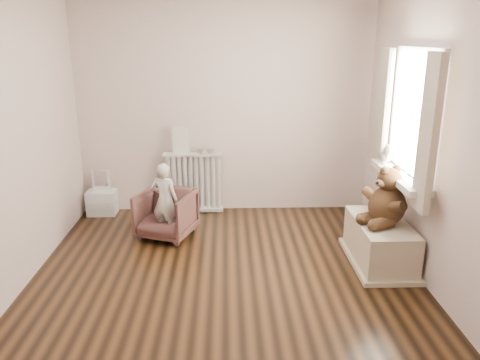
{
  "coord_description": "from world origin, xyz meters",
  "views": [
    {
      "loc": [
        0.02,
        -3.93,
        2.15
      ],
      "look_at": [
        0.15,
        0.45,
        0.8
      ],
      "focal_mm": 35.0,
      "sensor_mm": 36.0,
      "label": 1
    }
  ],
  "objects_px": {
    "teddy_bear": "(388,200)",
    "toy_vanity": "(101,193)",
    "toy_bench": "(380,244)",
    "child": "(165,200)",
    "plush_cat": "(386,153)",
    "radiator": "(194,183)",
    "armchair": "(166,214)"
  },
  "relations": [
    {
      "from": "teddy_bear",
      "to": "toy_vanity",
      "type": "bearing_deg",
      "value": 130.39
    },
    {
      "from": "radiator",
      "to": "toy_vanity",
      "type": "bearing_deg",
      "value": -178.51
    },
    {
      "from": "plush_cat",
      "to": "armchair",
      "type": "bearing_deg",
      "value": 155.37
    },
    {
      "from": "radiator",
      "to": "toy_vanity",
      "type": "height_order",
      "value": "radiator"
    },
    {
      "from": "child",
      "to": "toy_bench",
      "type": "relative_size",
      "value": 0.92
    },
    {
      "from": "toy_vanity",
      "to": "toy_bench",
      "type": "height_order",
      "value": "toy_vanity"
    },
    {
      "from": "toy_vanity",
      "to": "armchair",
      "type": "relative_size",
      "value": 0.96
    },
    {
      "from": "toy_vanity",
      "to": "teddy_bear",
      "type": "distance_m",
      "value": 3.44
    },
    {
      "from": "plush_cat",
      "to": "child",
      "type": "bearing_deg",
      "value": 156.6
    },
    {
      "from": "toy_vanity",
      "to": "armchair",
      "type": "xyz_separation_m",
      "value": [
        0.89,
        -0.72,
        -0.01
      ]
    },
    {
      "from": "toy_bench",
      "to": "plush_cat",
      "type": "height_order",
      "value": "plush_cat"
    },
    {
      "from": "child",
      "to": "plush_cat",
      "type": "relative_size",
      "value": 3.35
    },
    {
      "from": "radiator",
      "to": "teddy_bear",
      "type": "bearing_deg",
      "value": -37.62
    },
    {
      "from": "armchair",
      "to": "teddy_bear",
      "type": "distance_m",
      "value": 2.35
    },
    {
      "from": "plush_cat",
      "to": "radiator",
      "type": "bearing_deg",
      "value": 135.61
    },
    {
      "from": "teddy_bear",
      "to": "toy_bench",
      "type": "bearing_deg",
      "value": 89.18
    },
    {
      "from": "radiator",
      "to": "child",
      "type": "height_order",
      "value": "child"
    },
    {
      "from": "armchair",
      "to": "child",
      "type": "distance_m",
      "value": 0.19
    },
    {
      "from": "radiator",
      "to": "toy_vanity",
      "type": "xyz_separation_m",
      "value": [
        -1.15,
        -0.03,
        -0.11
      ]
    },
    {
      "from": "teddy_bear",
      "to": "child",
      "type": "bearing_deg",
      "value": 138.17
    },
    {
      "from": "toy_bench",
      "to": "toy_vanity",
      "type": "bearing_deg",
      "value": 155.21
    },
    {
      "from": "child",
      "to": "plush_cat",
      "type": "height_order",
      "value": "plush_cat"
    },
    {
      "from": "armchair",
      "to": "plush_cat",
      "type": "relative_size",
      "value": 2.29
    },
    {
      "from": "toy_vanity",
      "to": "toy_bench",
      "type": "xyz_separation_m",
      "value": [
        3.07,
        -1.42,
        -0.08
      ]
    },
    {
      "from": "armchair",
      "to": "plush_cat",
      "type": "height_order",
      "value": "plush_cat"
    },
    {
      "from": "radiator",
      "to": "plush_cat",
      "type": "bearing_deg",
      "value": -25.48
    },
    {
      "from": "toy_bench",
      "to": "radiator",
      "type": "bearing_deg",
      "value": 142.93
    },
    {
      "from": "toy_vanity",
      "to": "plush_cat",
      "type": "bearing_deg",
      "value": -16.49
    },
    {
      "from": "radiator",
      "to": "child",
      "type": "bearing_deg",
      "value": -107.95
    },
    {
      "from": "toy_vanity",
      "to": "teddy_bear",
      "type": "bearing_deg",
      "value": -25.33
    },
    {
      "from": "radiator",
      "to": "armchair",
      "type": "bearing_deg",
      "value": -109.07
    },
    {
      "from": "child",
      "to": "toy_bench",
      "type": "bearing_deg",
      "value": -176.63
    }
  ]
}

